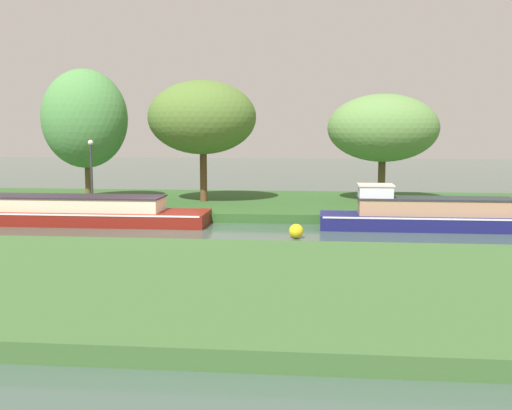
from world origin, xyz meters
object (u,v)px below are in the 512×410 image
at_px(channel_buoy, 296,231).
at_px(willow_tree_right, 383,128).
at_px(navy_narrowboat, 431,215).
at_px(mooring_post_near, 367,206).
at_px(willow_tree_centre, 202,118).
at_px(maroon_barge, 84,212).
at_px(lamp_post, 91,166).
at_px(willow_tree_left, 85,119).

bearing_deg(channel_buoy, willow_tree_right, 65.41).
relative_size(navy_narrowboat, mooring_post_near, 13.37).
height_order(navy_narrowboat, willow_tree_centre, willow_tree_centre).
distance_m(maroon_barge, navy_narrowboat, 14.40).
bearing_deg(navy_narrowboat, willow_tree_right, 102.24).
bearing_deg(lamp_post, mooring_post_near, -3.04).
height_order(navy_narrowboat, willow_tree_left, willow_tree_left).
bearing_deg(maroon_barge, willow_tree_centre, 49.95).
height_order(willow_tree_centre, channel_buoy, willow_tree_centre).
xyz_separation_m(willow_tree_right, lamp_post, (-13.48, -4.01, -1.70)).
height_order(maroon_barge, channel_buoy, maroon_barge).
bearing_deg(lamp_post, willow_tree_left, 116.16).
xyz_separation_m(willow_tree_right, channel_buoy, (-3.97, -8.68, -3.78)).
xyz_separation_m(willow_tree_centre, channel_buoy, (4.91, -7.54, -4.29)).
bearing_deg(willow_tree_centre, lamp_post, -147.95).
relative_size(willow_tree_right, lamp_post, 1.76).
relative_size(navy_narrowboat, lamp_post, 2.84).
relative_size(navy_narrowboat, willow_tree_left, 1.36).
height_order(willow_tree_right, channel_buoy, willow_tree_right).
relative_size(willow_tree_centre, channel_buoy, 11.12).
xyz_separation_m(navy_narrowboat, willow_tree_centre, (-10.21, 4.99, 3.97)).
bearing_deg(navy_narrowboat, willow_tree_centre, 153.97).
distance_m(willow_tree_centre, lamp_post, 5.86).
bearing_deg(mooring_post_near, lamp_post, 176.96).
distance_m(navy_narrowboat, willow_tree_left, 17.03).
bearing_deg(maroon_barge, mooring_post_near, 6.91).
height_order(maroon_barge, willow_tree_right, willow_tree_right).
bearing_deg(channel_buoy, navy_narrowboat, 25.75).
height_order(willow_tree_left, lamp_post, willow_tree_left).
distance_m(willow_tree_right, channel_buoy, 10.27).
relative_size(maroon_barge, willow_tree_centre, 1.68).
relative_size(willow_tree_centre, willow_tree_right, 1.09).
bearing_deg(channel_buoy, maroon_barge, 164.31).
xyz_separation_m(maroon_barge, lamp_post, (-0.40, 2.11, 1.82)).
bearing_deg(channel_buoy, willow_tree_left, 146.62).
distance_m(maroon_barge, willow_tree_right, 14.86).
bearing_deg(channel_buoy, mooring_post_near, 54.23).
bearing_deg(willow_tree_right, willow_tree_left, -173.56).
bearing_deg(willow_tree_right, lamp_post, -163.42).
distance_m(willow_tree_left, channel_buoy, 13.46).
distance_m(maroon_barge, channel_buoy, 9.46).
distance_m(lamp_post, mooring_post_near, 12.52).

